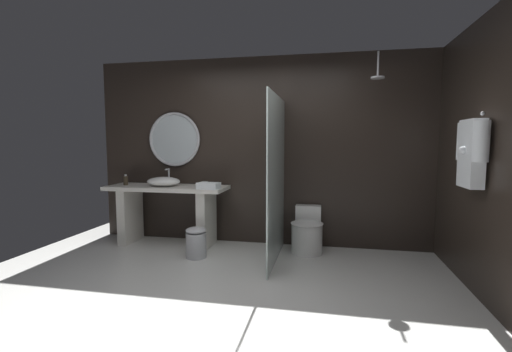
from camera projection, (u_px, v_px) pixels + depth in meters
The scene contains 14 objects.
ground_plane at pixel (223, 298), 3.29m from camera, with size 5.76×5.76×0.00m, color silver.
back_wall_panel at pixel (261, 152), 5.02m from camera, with size 4.80×0.10×2.60m, color black.
side_wall_right at pixel (478, 156), 3.44m from camera, with size 0.10×2.47×2.60m, color black.
vanity_counter at pixel (167, 207), 4.99m from camera, with size 1.67×0.59×0.82m.
vessel_sink at pixel (164, 181), 4.95m from camera, with size 0.46×0.38×0.23m.
tumbler_cup at pixel (205, 184), 4.82m from camera, with size 0.08×0.08×0.08m, color silver.
soap_dispenser at pixel (126, 180), 5.06m from camera, with size 0.06×0.06×0.15m.
round_wall_mirror at pixel (174, 139), 5.17m from camera, with size 0.78×0.04×0.78m.
shower_glass_panel at pixel (276, 179), 4.27m from camera, with size 0.02×1.35×1.98m, color silver.
rain_shower_head at pixel (378, 74), 4.20m from camera, with size 0.16×0.16×0.32m.
hanging_bathrobe at pixel (472, 150), 3.24m from camera, with size 0.20×0.53×0.69m.
toilet at pixel (307, 233), 4.66m from camera, with size 0.42×0.59×0.58m.
waste_bin at pixel (196, 242), 4.43m from camera, with size 0.25×0.25×0.38m.
folded_hand_towel at pixel (209, 186), 4.63m from camera, with size 0.28×0.17×0.08m, color white.
Camera 1 is at (0.93, -3.04, 1.44)m, focal length 25.01 mm.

